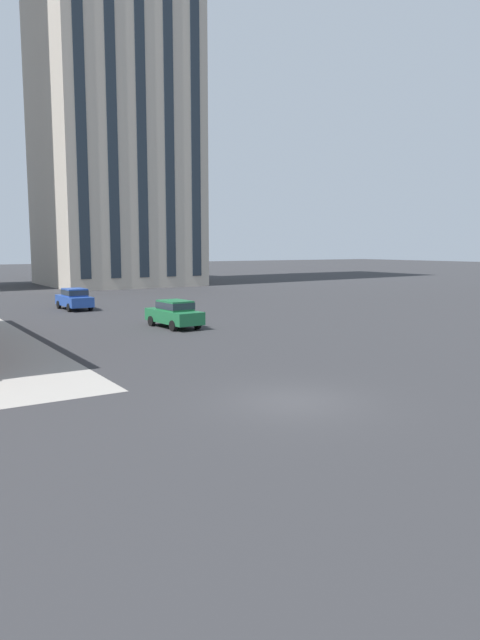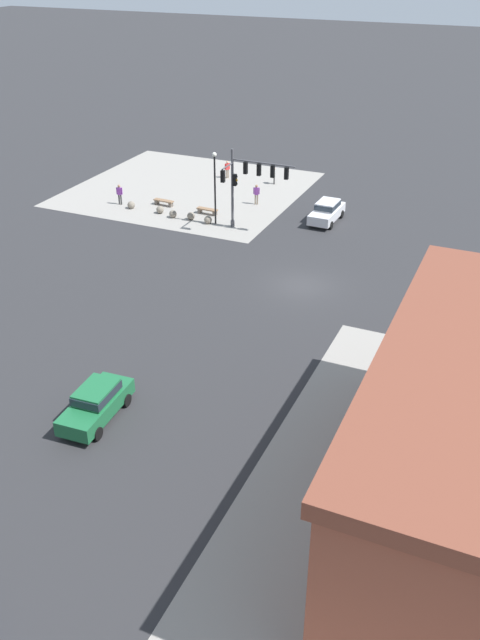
% 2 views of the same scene
% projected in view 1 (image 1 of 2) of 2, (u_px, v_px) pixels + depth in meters
% --- Properties ---
extents(ground_plane, '(320.00, 320.00, 0.00)m').
position_uv_depth(ground_plane, '(293.00, 401.00, 18.33)').
color(ground_plane, '#2D2D30').
extents(car_main_southbound_near, '(2.09, 4.50, 1.68)m').
position_uv_depth(car_main_southbound_near, '(174.00, 313.00, 34.96)').
color(car_main_southbound_near, '#1E6B3D').
rests_on(car_main_southbound_near, ground).
extents(car_cross_eastbound, '(1.94, 4.43, 1.68)m').
position_uv_depth(car_cross_eastbound, '(74.00, 298.00, 44.98)').
color(car_cross_eastbound, '#23479E').
rests_on(car_cross_eastbound, ground).
extents(residential_tower_skyline_right, '(17.91, 18.86, 68.75)m').
position_uv_depth(residential_tower_skyline_right, '(110.00, 9.00, 71.29)').
color(residential_tower_skyline_right, '#B2A899').
rests_on(residential_tower_skyline_right, ground).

